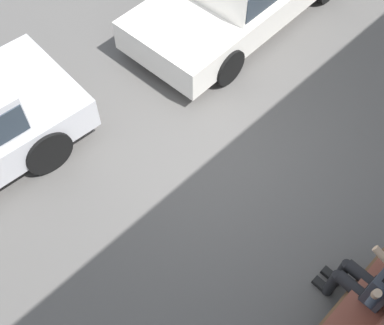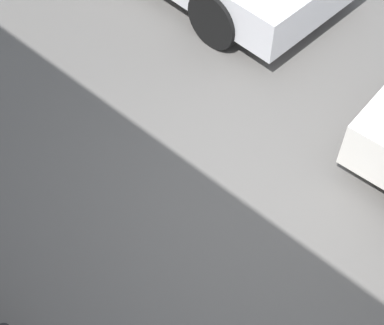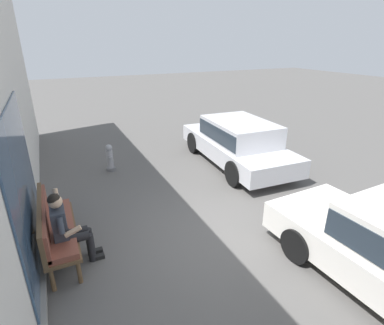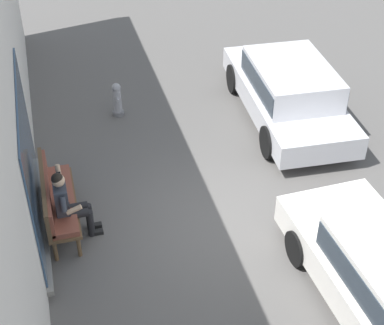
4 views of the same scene
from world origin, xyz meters
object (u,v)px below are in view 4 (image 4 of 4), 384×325
at_px(parked_car_mid, 289,89).
at_px(fire_hydrant, 117,100).
at_px(bench, 54,198).
at_px(person_on_phone, 68,203).

relative_size(parked_car_mid, fire_hydrant, 5.64).
distance_m(parked_car_mid, fire_hydrant, 3.86).
height_order(bench, fire_hydrant, bench).
bearing_deg(fire_hydrant, bench, 154.32).
bearing_deg(parked_car_mid, person_on_phone, 117.08).
height_order(bench, person_on_phone, person_on_phone).
bearing_deg(parked_car_mid, fire_hydrant, 72.41).
xyz_separation_m(parked_car_mid, fire_hydrant, (1.16, 3.66, -0.38)).
bearing_deg(person_on_phone, bench, 32.24).
relative_size(bench, person_on_phone, 1.44).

